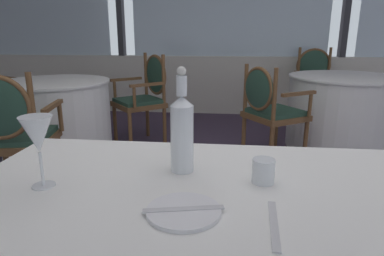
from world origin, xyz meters
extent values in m
plane|color=#47384C|center=(0.00, 0.00, 0.00)|extent=(13.12, 13.12, 0.00)
cube|color=silver|center=(0.00, 3.43, 0.42)|extent=(10.09, 0.12, 0.85)
cube|color=white|center=(-0.02, -0.78, 0.74)|extent=(1.42, 0.83, 0.02)
cylinder|color=white|center=(-0.08, -0.90, 0.76)|extent=(0.18, 0.18, 0.01)
cube|color=silver|center=(-0.08, -0.90, 0.76)|extent=(0.20, 0.06, 0.00)
cube|color=silver|center=(0.13, -0.93, 0.76)|extent=(0.03, 0.21, 0.00)
cylinder|color=white|center=(-0.12, -0.64, 0.86)|extent=(0.07, 0.07, 0.21)
cone|color=white|center=(-0.12, -0.64, 0.98)|extent=(0.07, 0.07, 0.03)
cylinder|color=white|center=(-0.12, -0.64, 1.02)|extent=(0.03, 0.03, 0.06)
sphere|color=silver|center=(-0.12, -0.64, 1.06)|extent=(0.03, 0.03, 0.03)
cylinder|color=white|center=(-0.49, -0.80, 0.76)|extent=(0.06, 0.06, 0.00)
cylinder|color=white|center=(-0.49, -0.80, 0.81)|extent=(0.01, 0.01, 0.10)
cone|color=white|center=(-0.49, -0.80, 0.91)|extent=(0.09, 0.09, 0.10)
cylinder|color=white|center=(0.12, -0.70, 0.79)|extent=(0.06, 0.06, 0.07)
cylinder|color=white|center=(1.22, 1.97, 0.74)|extent=(1.15, 1.15, 0.02)
cylinder|color=white|center=(1.22, 1.97, 0.37)|extent=(1.11, 1.11, 0.73)
cube|color=brown|center=(1.16, 2.89, 0.43)|extent=(0.49, 0.49, 0.05)
cube|color=#284738|center=(1.16, 2.89, 0.48)|extent=(0.45, 0.45, 0.04)
cylinder|color=brown|center=(1.37, 2.70, 0.20)|extent=(0.04, 0.04, 0.41)
cylinder|color=brown|center=(0.97, 2.67, 0.20)|extent=(0.04, 0.04, 0.41)
cylinder|color=brown|center=(1.34, 3.10, 0.20)|extent=(0.04, 0.04, 0.41)
cylinder|color=brown|center=(0.94, 3.07, 0.20)|extent=(0.04, 0.04, 0.41)
cylinder|color=brown|center=(1.34, 3.10, 0.73)|extent=(0.04, 0.04, 0.53)
cylinder|color=brown|center=(0.94, 3.07, 0.73)|extent=(0.04, 0.04, 0.53)
ellipsoid|color=#284738|center=(1.14, 3.10, 0.75)|extent=(0.39, 0.08, 0.45)
torus|color=brown|center=(1.14, 3.10, 0.75)|extent=(0.46, 0.06, 0.46)
cube|color=brown|center=(1.41, 2.88, 0.68)|extent=(0.06, 0.37, 0.03)
cylinder|color=brown|center=(1.42, 2.74, 0.57)|extent=(0.03, 0.03, 0.22)
cube|color=brown|center=(0.91, 2.85, 0.68)|extent=(0.06, 0.37, 0.03)
cylinder|color=brown|center=(0.92, 2.71, 0.57)|extent=(0.03, 0.03, 0.22)
cube|color=brown|center=(0.45, 1.47, 0.44)|extent=(0.64, 0.64, 0.05)
cube|color=#284738|center=(0.45, 1.47, 0.48)|extent=(0.59, 0.59, 0.04)
cylinder|color=brown|center=(0.51, 1.74, 0.21)|extent=(0.04, 0.04, 0.41)
cylinder|color=brown|center=(0.73, 1.41, 0.21)|extent=(0.04, 0.04, 0.41)
cylinder|color=brown|center=(0.18, 1.52, 0.21)|extent=(0.04, 0.04, 0.41)
cylinder|color=brown|center=(0.40, 1.19, 0.21)|extent=(0.04, 0.04, 0.41)
cylinder|color=brown|center=(0.18, 1.52, 0.68)|extent=(0.04, 0.04, 0.44)
cylinder|color=brown|center=(0.40, 1.19, 0.68)|extent=(0.04, 0.04, 0.44)
ellipsoid|color=#284738|center=(0.28, 1.35, 0.70)|extent=(0.26, 0.35, 0.37)
torus|color=brown|center=(0.28, 1.35, 0.70)|extent=(0.24, 0.34, 0.39)
cube|color=brown|center=(0.33, 1.69, 0.68)|extent=(0.33, 0.23, 0.03)
cylinder|color=brown|center=(0.45, 1.76, 0.57)|extent=(0.03, 0.03, 0.22)
cube|color=brown|center=(0.61, 1.27, 0.68)|extent=(0.33, 0.23, 0.03)
cylinder|color=brown|center=(0.73, 1.35, 0.57)|extent=(0.03, 0.03, 0.22)
cylinder|color=white|center=(-1.58, 1.30, 0.74)|extent=(1.01, 1.01, 0.02)
cylinder|color=white|center=(-1.58, 1.30, 0.37)|extent=(0.98, 0.98, 0.73)
cylinder|color=brown|center=(-2.12, 1.70, 0.21)|extent=(0.04, 0.04, 0.43)
cylinder|color=brown|center=(-2.50, 1.84, 0.21)|extent=(0.04, 0.04, 0.43)
cube|color=brown|center=(-2.28, 1.81, 0.70)|extent=(0.36, 0.16, 0.03)
cylinder|color=brown|center=(-2.14, 1.76, 0.59)|extent=(0.03, 0.03, 0.22)
cube|color=brown|center=(-1.42, 0.47, 0.45)|extent=(0.54, 0.54, 0.05)
cube|color=#284738|center=(-1.42, 0.47, 0.49)|extent=(0.49, 0.49, 0.04)
cylinder|color=brown|center=(-1.66, 0.63, 0.21)|extent=(0.04, 0.04, 0.42)
cylinder|color=brown|center=(-1.26, 0.70, 0.21)|extent=(0.04, 0.04, 0.42)
cylinder|color=brown|center=(-1.19, 0.31, 0.21)|extent=(0.04, 0.04, 0.42)
cylinder|color=brown|center=(-1.19, 0.31, 0.71)|extent=(0.04, 0.04, 0.47)
cube|color=brown|center=(-1.18, 0.53, 0.69)|extent=(0.10, 0.37, 0.03)
cylinder|color=brown|center=(-1.21, 0.67, 0.58)|extent=(0.03, 0.03, 0.22)
cube|color=brown|center=(-0.94, 1.85, 0.44)|extent=(0.65, 0.65, 0.05)
cube|color=#284738|center=(-0.94, 1.85, 0.48)|extent=(0.60, 0.60, 0.04)
cylinder|color=brown|center=(-0.96, 1.57, 0.21)|extent=(0.04, 0.04, 0.41)
cylinder|color=brown|center=(-1.22, 1.87, 0.21)|extent=(0.04, 0.04, 0.41)
cylinder|color=brown|center=(-0.65, 1.83, 0.21)|extent=(0.04, 0.04, 0.41)
cylinder|color=brown|center=(-0.91, 2.13, 0.21)|extent=(0.04, 0.04, 0.41)
cylinder|color=brown|center=(-0.65, 1.83, 0.71)|extent=(0.04, 0.04, 0.50)
cylinder|color=brown|center=(-0.91, 2.13, 0.71)|extent=(0.04, 0.04, 0.50)
ellipsoid|color=#284738|center=(-0.77, 1.99, 0.74)|extent=(0.29, 0.33, 0.42)
torus|color=brown|center=(-0.77, 1.99, 0.74)|extent=(0.31, 0.35, 0.43)
cube|color=brown|center=(-0.79, 1.65, 0.68)|extent=(0.30, 0.27, 0.03)
cylinder|color=brown|center=(-0.89, 1.56, 0.57)|extent=(0.03, 0.03, 0.22)
cube|color=brown|center=(-1.11, 2.03, 0.68)|extent=(0.30, 0.27, 0.03)
cylinder|color=brown|center=(-1.22, 1.94, 0.57)|extent=(0.03, 0.03, 0.22)
camera|label=1|loc=(0.02, -1.62, 1.17)|focal=31.63mm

